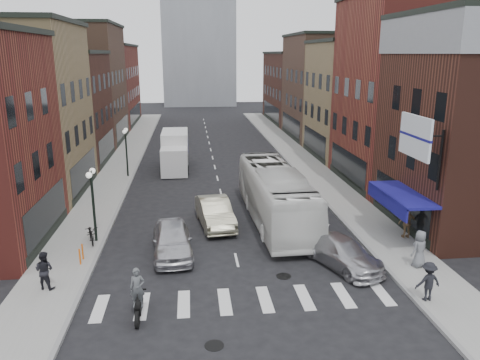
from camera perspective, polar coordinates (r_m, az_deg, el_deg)
The scene contains 30 objects.
ground at distance 22.88m, azimuth -0.16°, elevation -10.77°, with size 160.00×160.00×0.00m, color black.
sidewalk_left at distance 44.08m, azimuth -14.27°, elevation 1.66°, with size 3.00×74.00×0.15m, color gray.
sidewalk_right at distance 44.89m, azimuth 7.74°, elevation 2.24°, with size 3.00×74.00×0.15m, color gray.
curb_left at distance 43.90m, azimuth -12.33°, elevation 1.63°, with size 0.20×74.00×0.16m, color gray.
curb_right at distance 44.58m, azimuth 5.86°, elevation 2.11°, with size 0.20×74.00×0.16m, color gray.
crosswalk_stripes at distance 20.25m, azimuth 0.75°, elevation -14.47°, with size 12.00×2.20×0.01m, color silver.
bldg_left_mid_a at distance 36.99m, azimuth -26.68°, elevation 7.58°, with size 10.30×10.20×12.30m.
bldg_left_mid_b at distance 46.54m, azimuth -22.36°, elevation 8.05°, with size 10.30×10.20×10.30m.
bldg_left_far_a at distance 57.04m, azimuth -19.51°, elevation 10.94°, with size 10.30×12.20×13.30m.
bldg_left_far_b at distance 70.78m, azimuth -16.90°, elevation 11.00°, with size 10.30×16.20×11.30m.
bldg_right_mid_a at distance 38.60m, azimuth 20.57°, elevation 9.97°, with size 10.30×10.20×14.30m.
bldg_right_mid_b at distance 47.85m, azimuth 15.09°, elevation 9.43°, with size 10.30×10.20×11.30m.
bldg_right_far_a at distance 58.18m, azimuth 11.22°, elevation 11.08°, with size 10.30×12.20×12.30m.
bldg_right_far_b at distance 71.71m, azimuth 7.86°, elevation 11.14°, with size 10.30×16.20×10.30m.
awning_blue at distance 26.54m, azimuth 18.79°, elevation -1.82°, with size 1.80×5.00×0.78m.
billboard_sign at distance 23.87m, azimuth 20.74°, elevation 4.83°, with size 1.52×3.00×3.70m.
streetlamp_near at distance 26.02m, azimuth -17.56°, elevation -1.39°, with size 0.32×1.22×4.11m.
streetlamp_far at distance 39.47m, azimuth -13.73°, elevation 4.37°, with size 0.32×1.22×4.11m.
bike_rack at distance 24.36m, azimuth -18.79°, elevation -8.55°, with size 0.08×0.68×0.80m.
box_truck at distance 41.99m, azimuth -7.93°, elevation 3.47°, with size 2.37×7.48×3.25m.
motorcycle_rider at distance 19.01m, azimuth -12.34°, elevation -13.54°, with size 0.59×2.08×2.12m.
transit_bus at distance 28.57m, azimuth 4.32°, elevation -1.83°, with size 2.82×12.07×3.36m, color silver.
sedan_left_near at distance 24.28m, azimuth -8.29°, elevation -7.23°, with size 1.95×4.84×1.65m, color silver.
sedan_left_far at distance 28.05m, azimuth -3.07°, elevation -3.97°, with size 1.74×5.00×1.65m, color beige.
curb_car at distance 23.42m, azimuth 12.34°, elevation -8.64°, with size 1.95×4.81×1.40m, color #B7B6BB.
parked_bicycle at distance 26.61m, azimuth -17.68°, elevation -6.21°, with size 0.65×1.85×0.97m, color black.
ped_left_solo at distance 22.14m, azimuth -22.76°, elevation -10.10°, with size 0.83×0.48×1.70m, color black.
ped_right_a at distance 21.06m, azimuth 21.96°, elevation -11.39°, with size 1.08×0.54×1.68m, color black.
ped_right_b at distance 27.38m, azimuth 19.72°, elevation -4.94°, with size 1.02×0.51×1.73m, color olive.
ped_right_c at distance 23.99m, azimuth 21.05°, elevation -7.83°, with size 0.88×0.57×1.81m, color slate.
Camera 1 is at (-2.13, -20.47, 10.01)m, focal length 35.00 mm.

